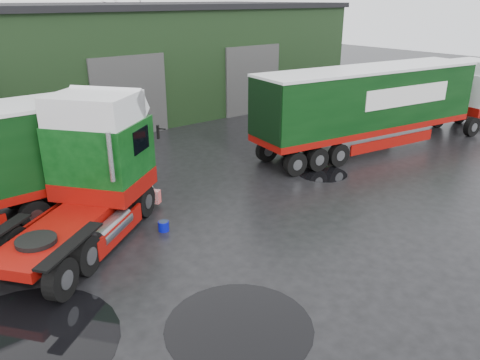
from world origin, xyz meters
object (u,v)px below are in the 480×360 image
hero_tractor (67,179)px  lorry_right (368,110)px  wash_bucket (164,226)px  tree_back_b (129,34)px  warehouse (82,61)px

hero_tractor → lorry_right: (13.74, 0.50, -0.14)m
wash_bucket → tree_back_b: (12.08, 26.24, 3.60)m
hero_tractor → tree_back_b: tree_back_b is taller
wash_bucket → hero_tractor: bearing=163.0°
lorry_right → tree_back_b: size_ratio=1.94×
lorry_right → tree_back_b: bearing=-173.8°
hero_tractor → lorry_right: hero_tractor is taller
lorry_right → tree_back_b: tree_back_b is taller
hero_tractor → tree_back_b: 29.38m
hero_tractor → lorry_right: bearing=54.3°
tree_back_b → warehouse: bearing=-128.7°
warehouse → hero_tractor: size_ratio=4.92×
warehouse → tree_back_b: size_ratio=4.32×
wash_bucket → tree_back_b: bearing=65.3°
warehouse → lorry_right: (7.24, -15.00, -1.25)m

